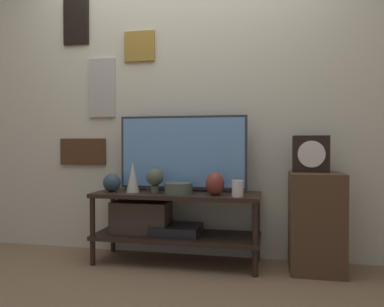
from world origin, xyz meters
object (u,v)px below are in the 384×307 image
object	(u,v)px
vase_slim_bronze	(133,177)
decorative_bust	(155,178)
vase_urn_stoneware	(215,184)
vase_round_glass	(112,183)
mantel_clock	(311,154)
candle_jar	(238,188)
television	(183,153)
vase_wide_bowl	(179,188)

from	to	relation	value
vase_slim_bronze	decorative_bust	distance (m)	0.18
decorative_bust	vase_urn_stoneware	bearing A→B (deg)	-2.73
vase_round_glass	decorative_bust	distance (m)	0.36
vase_urn_stoneware	mantel_clock	distance (m)	0.72
mantel_clock	vase_slim_bronze	bearing A→B (deg)	-175.46
vase_urn_stoneware	decorative_bust	bearing A→B (deg)	177.27
candle_jar	vase_slim_bronze	bearing A→B (deg)	173.59
decorative_bust	mantel_clock	xyz separation A→B (m)	(1.13, 0.13, 0.18)
vase_round_glass	candle_jar	bearing A→B (deg)	-5.15
television	vase_wide_bowl	size ratio (longest dim) A/B	4.90
television	mantel_clock	size ratio (longest dim) A/B	3.79
vase_round_glass	decorative_bust	size ratio (longest dim) A/B	0.74
vase_wide_bowl	vase_urn_stoneware	distance (m)	0.27
vase_round_glass	candle_jar	size ratio (longest dim) A/B	1.19
vase_urn_stoneware	candle_jar	world-z (taller)	vase_urn_stoneware
vase_wide_bowl	candle_jar	distance (m)	0.44
television	vase_urn_stoneware	xyz separation A→B (m)	(0.28, -0.18, -0.22)
vase_wide_bowl	decorative_bust	bearing A→B (deg)	173.06
television	decorative_bust	distance (m)	0.30
vase_wide_bowl	mantel_clock	world-z (taller)	mantel_clock
candle_jar	mantel_clock	xyz separation A→B (m)	(0.51, 0.20, 0.24)
television	vase_wide_bowl	world-z (taller)	television
vase_round_glass	mantel_clock	bearing A→B (deg)	4.13
vase_wide_bowl	vase_urn_stoneware	xyz separation A→B (m)	(0.27, 0.00, 0.04)
vase_urn_stoneware	vase_slim_bronze	xyz separation A→B (m)	(-0.64, 0.04, 0.03)
decorative_bust	vase_wide_bowl	bearing A→B (deg)	-6.94
television	vase_wide_bowl	xyz separation A→B (m)	(0.01, -0.18, -0.26)
vase_round_glass	candle_jar	world-z (taller)	vase_round_glass
vase_urn_stoneware	vase_slim_bronze	distance (m)	0.64
vase_slim_bronze	vase_round_glass	size ratio (longest dim) A/B	1.68
vase_slim_bronze	vase_wide_bowl	bearing A→B (deg)	-6.69
television	vase_urn_stoneware	bearing A→B (deg)	-32.00
vase_wide_bowl	television	bearing A→B (deg)	93.70
vase_wide_bowl	decorative_bust	size ratio (longest dim) A/B	1.10
candle_jar	vase_urn_stoneware	bearing A→B (deg)	163.87
vase_round_glass	vase_urn_stoneware	bearing A→B (deg)	-2.81
vase_urn_stoneware	decorative_bust	size ratio (longest dim) A/B	0.89
vase_wide_bowl	vase_slim_bronze	bearing A→B (deg)	173.31
vase_wide_bowl	vase_round_glass	xyz separation A→B (m)	(-0.54, 0.04, 0.03)
decorative_bust	television	bearing A→B (deg)	40.82
vase_wide_bowl	mantel_clock	xyz separation A→B (m)	(0.94, 0.15, 0.26)
television	vase_wide_bowl	distance (m)	0.31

